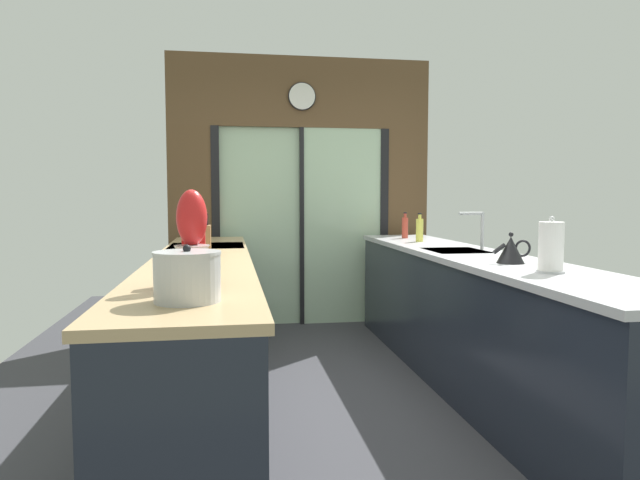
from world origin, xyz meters
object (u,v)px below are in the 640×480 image
(stock_pot, at_px, (187,276))
(paper_towel_roll, at_px, (551,248))
(knife_block, at_px, (204,241))
(kettle, at_px, (511,250))
(soap_bottle_near, at_px, (420,229))
(mixing_bowl, at_px, (198,266))
(soap_bottle_far, at_px, (405,227))
(stand_mixer, at_px, (193,250))
(oven_range, at_px, (208,303))

(stock_pot, xyz_separation_m, paper_towel_roll, (1.78, 0.52, 0.03))
(knife_block, xyz_separation_m, stock_pot, (0.00, -1.54, -0.01))
(kettle, height_order, paper_towel_roll, paper_towel_roll)
(knife_block, relative_size, paper_towel_roll, 0.98)
(soap_bottle_near, distance_m, paper_towel_roll, 2.01)
(kettle, distance_m, paper_towel_roll, 0.42)
(kettle, bearing_deg, stock_pot, -152.28)
(kettle, bearing_deg, mixing_bowl, -173.07)
(kettle, xyz_separation_m, soap_bottle_far, (-0.00, 2.00, 0.02))
(stand_mixer, bearing_deg, stock_pot, -90.00)
(knife_block, xyz_separation_m, stand_mixer, (0.00, -1.21, 0.05))
(soap_bottle_far, bearing_deg, knife_block, -141.90)
(paper_towel_roll, bearing_deg, knife_block, 150.08)
(stand_mixer, bearing_deg, knife_block, 90.00)
(mixing_bowl, xyz_separation_m, soap_bottle_near, (1.78, 1.81, 0.06))
(stand_mixer, height_order, kettle, stand_mixer)
(oven_range, bearing_deg, soap_bottle_near, 3.03)
(mixing_bowl, distance_m, stand_mixer, 0.40)
(stock_pot, height_order, soap_bottle_near, soap_bottle_near)
(soap_bottle_near, distance_m, soap_bottle_far, 0.41)
(oven_range, distance_m, stock_pot, 2.50)
(mixing_bowl, xyz_separation_m, knife_block, (-0.00, 0.82, 0.06))
(knife_block, bearing_deg, stand_mixer, -90.00)
(oven_range, bearing_deg, kettle, -39.82)
(kettle, relative_size, soap_bottle_far, 0.98)
(mixing_bowl, distance_m, paper_towel_roll, 1.79)
(kettle, height_order, soap_bottle_near, soap_bottle_near)
(paper_towel_roll, bearing_deg, kettle, 89.75)
(knife_block, distance_m, soap_bottle_far, 2.26)
(mixing_bowl, height_order, stock_pot, stock_pot)
(knife_block, distance_m, kettle, 1.88)
(oven_range, distance_m, knife_block, 1.06)
(soap_bottle_near, height_order, soap_bottle_far, soap_bottle_near)
(kettle, bearing_deg, knife_block, 161.15)
(knife_block, height_order, paper_towel_roll, paper_towel_roll)
(mixing_bowl, xyz_separation_m, soap_bottle_far, (1.78, 2.22, 0.06))
(kettle, distance_m, soap_bottle_near, 1.60)
(oven_range, height_order, mixing_bowl, mixing_bowl)
(soap_bottle_far, distance_m, paper_towel_roll, 2.42)
(soap_bottle_near, bearing_deg, stock_pot, -125.10)
(mixing_bowl, height_order, kettle, kettle)
(mixing_bowl, height_order, soap_bottle_near, soap_bottle_near)
(kettle, xyz_separation_m, paper_towel_roll, (-0.00, -0.42, 0.05))
(oven_range, distance_m, mixing_bowl, 1.79)
(soap_bottle_near, bearing_deg, knife_block, -150.96)
(stand_mixer, xyz_separation_m, paper_towel_roll, (1.78, 0.19, -0.03))
(knife_block, height_order, stock_pot, knife_block)
(oven_range, distance_m, kettle, 2.41)
(oven_range, distance_m, stand_mixer, 2.20)
(stand_mixer, bearing_deg, mixing_bowl, 90.00)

